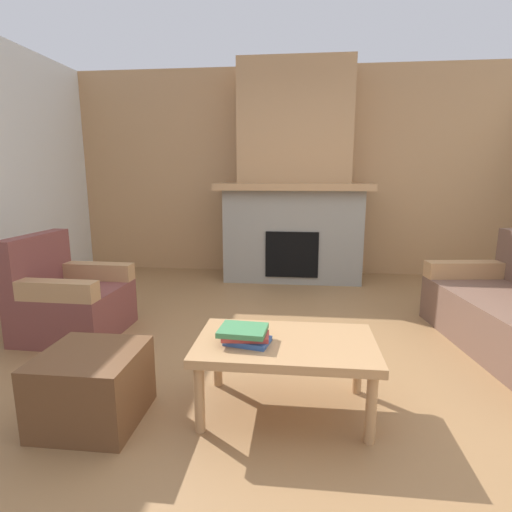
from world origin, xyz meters
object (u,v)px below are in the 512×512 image
at_px(fireplace, 294,188).
at_px(coffee_table, 286,350).
at_px(armchair, 69,300).
at_px(ottoman, 93,386).

height_order(fireplace, coffee_table, fireplace).
bearing_deg(armchair, coffee_table, -27.10).
height_order(armchair, coffee_table, armchair).
bearing_deg(fireplace, coffee_table, -89.59).
distance_m(fireplace, armchair, 2.95).
relative_size(armchair, coffee_table, 0.85).
distance_m(fireplace, coffee_table, 3.18).
bearing_deg(ottoman, coffee_table, 10.95).
xyz_separation_m(armchair, ottoman, (0.81, -1.16, -0.09)).
bearing_deg(coffee_table, fireplace, 90.41).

